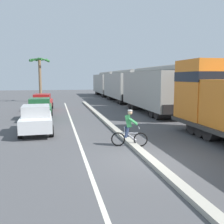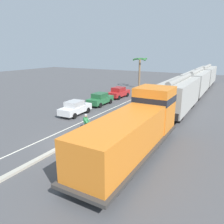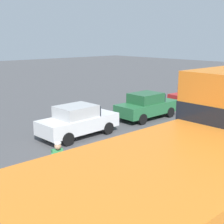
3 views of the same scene
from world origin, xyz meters
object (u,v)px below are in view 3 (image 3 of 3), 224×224
at_px(cyclist, 58,168).
at_px(parked_car_red, 195,95).
at_px(parked_car_white, 78,121).
at_px(parked_car_green, 147,106).

bearing_deg(cyclist, parked_car_red, 107.32).
distance_m(parked_car_white, parked_car_green, 5.34).
distance_m(parked_car_green, cyclist, 10.38).
relative_size(parked_car_white, parked_car_red, 1.00).
xyz_separation_m(parked_car_green, parked_car_red, (-0.07, 5.37, 0.00)).
bearing_deg(parked_car_white, cyclist, -42.13).
height_order(parked_car_white, cyclist, cyclist).
distance_m(parked_car_red, cyclist, 15.41).
bearing_deg(parked_car_red, parked_car_green, -89.28).
height_order(parked_car_white, parked_car_red, same).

